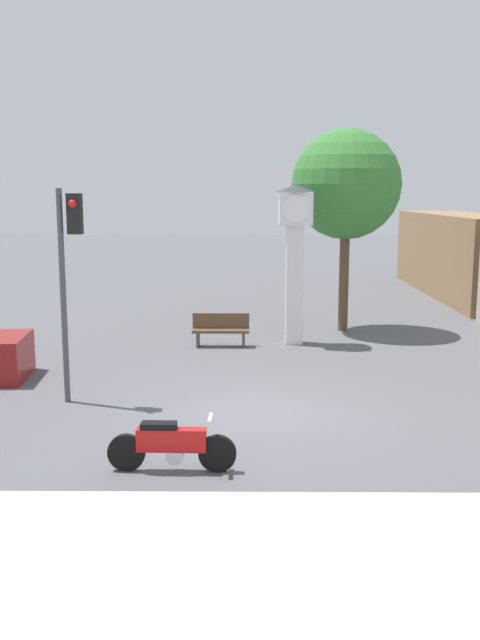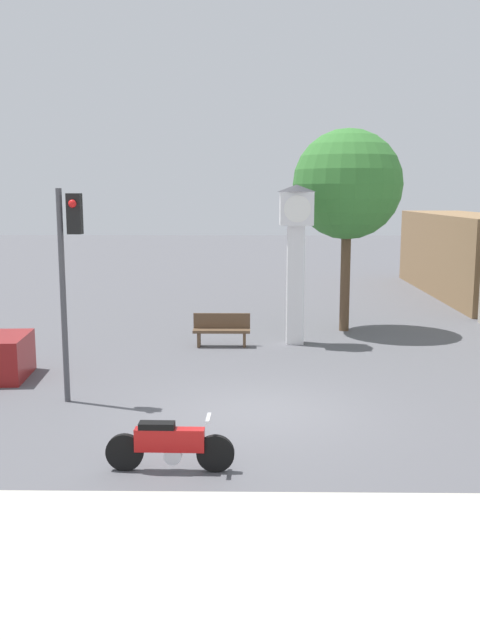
{
  "view_description": "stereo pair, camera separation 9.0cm",
  "coord_description": "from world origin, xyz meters",
  "px_view_note": "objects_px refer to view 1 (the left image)",
  "views": [
    {
      "loc": [
        -0.25,
        -13.52,
        4.25
      ],
      "look_at": [
        -0.4,
        2.01,
        1.48
      ],
      "focal_mm": 40.0,
      "sensor_mm": 36.0,
      "label": 1
    },
    {
      "loc": [
        -0.16,
        -13.51,
        4.25
      ],
      "look_at": [
        -0.4,
        2.01,
        1.48
      ],
      "focal_mm": 40.0,
      "sensor_mm": 36.0,
      "label": 2
    }
  ],
  "objects_px": {
    "motorcycle": "(171,445)",
    "traffic_light": "(69,258)",
    "street_tree": "(346,185)",
    "bench": "(221,329)",
    "clock_tower": "(295,239)"
  },
  "relations": [
    {
      "from": "traffic_light",
      "to": "street_tree",
      "type": "distance_m",
      "value": 10.36
    },
    {
      "from": "traffic_light",
      "to": "street_tree",
      "type": "relative_size",
      "value": 0.7
    },
    {
      "from": "motorcycle",
      "to": "traffic_light",
      "type": "bearing_deg",
      "value": 124.01
    },
    {
      "from": "motorcycle",
      "to": "clock_tower",
      "type": "bearing_deg",
      "value": 76.53
    },
    {
      "from": "motorcycle",
      "to": "street_tree",
      "type": "distance_m",
      "value": 12.96
    },
    {
      "from": "motorcycle",
      "to": "clock_tower",
      "type": "height_order",
      "value": "clock_tower"
    },
    {
      "from": "bench",
      "to": "traffic_light",
      "type": "bearing_deg",
      "value": -117.33
    },
    {
      "from": "traffic_light",
      "to": "street_tree",
      "type": "xyz_separation_m",
      "value": [
        6.58,
        7.86,
        1.51
      ]
    },
    {
      "from": "motorcycle",
      "to": "street_tree",
      "type": "relative_size",
      "value": 0.32
    },
    {
      "from": "traffic_light",
      "to": "bench",
      "type": "bearing_deg",
      "value": 62.67
    },
    {
      "from": "street_tree",
      "to": "bench",
      "type": "relative_size",
      "value": 3.86
    },
    {
      "from": "clock_tower",
      "to": "bench",
      "type": "xyz_separation_m",
      "value": [
        -2.08,
        -0.42,
        -2.48
      ]
    },
    {
      "from": "motorcycle",
      "to": "traffic_light",
      "type": "height_order",
      "value": "traffic_light"
    },
    {
      "from": "street_tree",
      "to": "bench",
      "type": "bearing_deg",
      "value": -147.57
    },
    {
      "from": "motorcycle",
      "to": "street_tree",
      "type": "bearing_deg",
      "value": 71.32
    }
  ]
}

